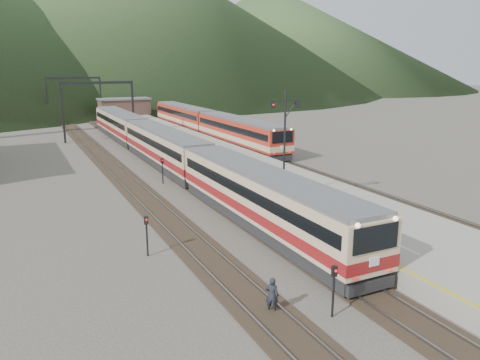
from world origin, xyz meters
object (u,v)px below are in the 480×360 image
second_train (208,123)px  worker (272,295)px  main_train (164,147)px  signal_mast (285,134)px

second_train → worker: (-16.17, -46.34, -1.26)m
main_train → second_train: size_ratio=1.52×
main_train → worker: size_ratio=38.84×
main_train → worker: main_train is taller
worker → second_train: bearing=-67.9°
second_train → signal_mast: 35.49m
second_train → worker: size_ratio=25.60×
main_train → second_train: main_train is taller
signal_mast → main_train: bearing=100.0°
main_train → worker: 30.41m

